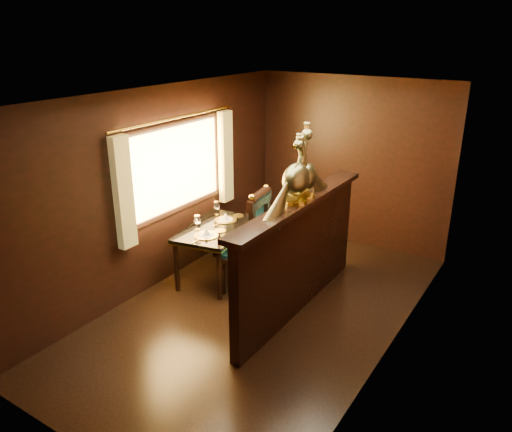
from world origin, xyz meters
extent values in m
plane|color=black|center=(0.00, 0.00, 0.00)|extent=(5.00, 5.00, 0.00)
cube|color=black|center=(0.00, 2.50, 1.25)|extent=(3.00, 0.04, 2.50)
cube|color=black|center=(0.00, -2.50, 1.25)|extent=(3.00, 0.04, 2.50)
cube|color=black|center=(-1.50, 0.00, 1.25)|extent=(0.04, 5.00, 2.50)
cube|color=black|center=(1.50, 0.00, 1.25)|extent=(0.04, 5.00, 2.50)
cube|color=beige|center=(0.00, 0.00, 2.50)|extent=(3.00, 5.00, 0.04)
cube|color=#FFC672|center=(-1.50, 0.30, 1.45)|extent=(0.01, 1.70, 1.05)
cube|color=yellow|center=(-1.40, -0.67, 1.40)|extent=(0.10, 0.22, 1.30)
cube|color=yellow|center=(-1.40, 1.27, 1.40)|extent=(0.10, 0.22, 1.30)
cylinder|color=gold|center=(-1.42, 0.30, 2.10)|extent=(0.03, 2.20, 0.03)
cube|color=black|center=(0.33, 0.30, 0.65)|extent=(0.12, 2.60, 1.30)
cube|color=#373919|center=(0.26, 0.30, 0.70)|extent=(0.02, 2.20, 0.95)
cube|color=black|center=(0.33, 0.30, 1.33)|extent=(0.26, 2.70, 0.06)
cube|color=black|center=(-0.96, 0.43, 0.69)|extent=(0.93, 1.30, 0.04)
cube|color=gold|center=(-0.96, 0.43, 0.66)|extent=(0.95, 1.33, 0.02)
cylinder|color=black|center=(-1.15, -0.15, 0.33)|extent=(0.06, 0.06, 0.65)
cylinder|color=black|center=(-0.57, -0.04, 0.33)|extent=(0.06, 0.06, 0.65)
cylinder|color=black|center=(-1.36, 0.89, 0.33)|extent=(0.06, 0.06, 0.65)
cylinder|color=black|center=(-0.78, 1.01, 0.33)|extent=(0.06, 0.06, 0.65)
cylinder|color=gold|center=(-0.88, 0.13, 0.72)|extent=(0.30, 0.30, 0.01)
cone|color=silver|center=(-0.88, 0.13, 0.77)|extent=(0.11, 0.11, 0.10)
cylinder|color=gold|center=(-0.99, 0.69, 0.72)|extent=(0.30, 0.30, 0.01)
cone|color=silver|center=(-0.99, 0.69, 0.77)|extent=(0.11, 0.11, 0.10)
cylinder|color=silver|center=(-1.20, 0.35, 0.74)|extent=(0.03, 0.03, 0.06)
cylinder|color=silver|center=(-1.22, 0.40, 0.74)|extent=(0.03, 0.03, 0.06)
cube|color=black|center=(-0.45, 0.31, 0.46)|extent=(0.55, 0.55, 0.06)
cube|color=navy|center=(-0.45, 0.31, 0.52)|extent=(0.49, 0.49, 0.05)
cube|color=navy|center=(-0.24, 0.34, 0.87)|extent=(0.09, 0.38, 0.62)
cube|color=black|center=(-0.62, 0.09, 0.22)|extent=(0.05, 0.05, 0.43)
cube|color=black|center=(-0.22, 0.14, 0.22)|extent=(0.05, 0.05, 0.43)
cube|color=black|center=(-0.67, 0.48, 0.22)|extent=(0.05, 0.05, 0.43)
cube|color=black|center=(-0.28, 0.54, 0.22)|extent=(0.05, 0.05, 0.43)
sphere|color=gold|center=(-0.21, 0.14, 1.34)|extent=(0.07, 0.07, 0.07)
sphere|color=gold|center=(-0.27, 0.54, 1.34)|extent=(0.07, 0.07, 0.07)
cube|color=black|center=(-0.24, 0.71, 0.46)|extent=(0.60, 0.60, 0.06)
cube|color=navy|center=(-0.24, 0.71, 0.52)|extent=(0.54, 0.54, 0.05)
cube|color=navy|center=(-0.04, 0.77, 0.87)|extent=(0.14, 0.37, 0.62)
cube|color=black|center=(-0.37, 0.46, 0.22)|extent=(0.05, 0.05, 0.43)
cube|color=black|center=(0.01, 0.57, 0.22)|extent=(0.05, 0.05, 0.43)
cube|color=black|center=(-0.49, 0.84, 0.22)|extent=(0.05, 0.05, 0.43)
cube|color=black|center=(-0.11, 0.96, 0.22)|extent=(0.05, 0.05, 0.43)
sphere|color=gold|center=(0.02, 0.58, 1.34)|extent=(0.07, 0.07, 0.07)
sphere|color=gold|center=(-0.10, 0.96, 1.34)|extent=(0.07, 0.07, 0.07)
camera|label=1|loc=(2.71, -4.31, 3.15)|focal=35.00mm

